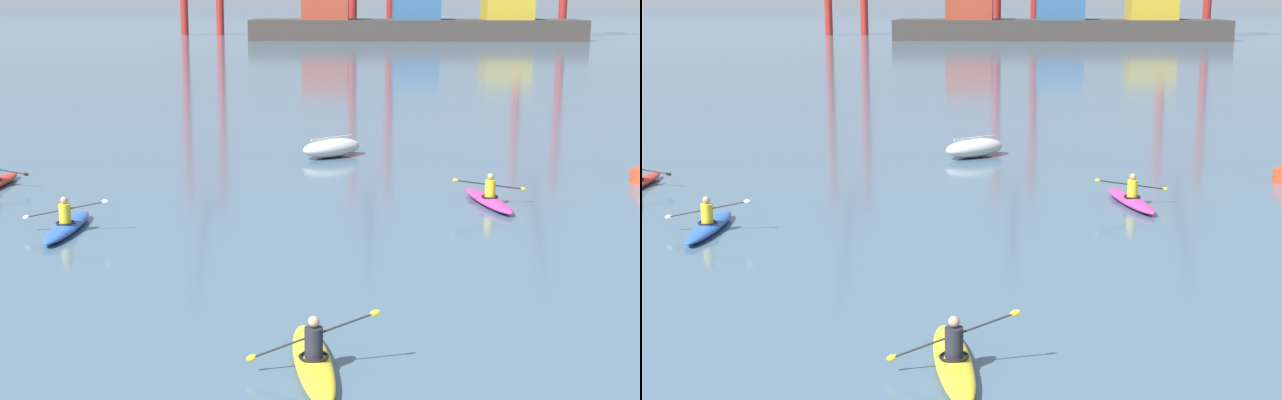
# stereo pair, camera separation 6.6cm
# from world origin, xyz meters

# --- Properties ---
(container_barge) EXTENTS (45.77, 10.99, 7.76)m
(container_barge) POSITION_xyz_m (7.12, 122.55, 2.43)
(container_barge) COLOR #38332D
(container_barge) RESTS_ON ground
(capsized_dinghy) EXTENTS (2.68, 2.54, 0.76)m
(capsized_dinghy) POSITION_xyz_m (-0.80, 25.71, 0.35)
(capsized_dinghy) COLOR beige
(capsized_dinghy) RESTS_ON ground
(kayak_blue) EXTENTS (2.26, 3.41, 0.95)m
(kayak_blue) POSITION_xyz_m (-7.21, 14.06, 0.17)
(kayak_blue) COLOR #2856B2
(kayak_blue) RESTS_ON ground
(kayak_magenta) EXTENTS (2.21, 3.44, 0.95)m
(kayak_magenta) POSITION_xyz_m (4.03, 17.74, 0.17)
(kayak_magenta) COLOR #C13384
(kayak_magenta) RESTS_ON ground
(kayak_yellow) EXTENTS (2.17, 3.45, 1.03)m
(kayak_yellow) POSITION_xyz_m (-0.41, 5.44, 0.17)
(kayak_yellow) COLOR yellow
(kayak_yellow) RESTS_ON ground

